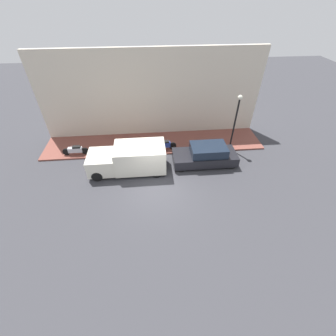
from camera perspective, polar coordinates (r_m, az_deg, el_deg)
ground_plane at (r=13.96m, az=-2.58°, el=-5.31°), size 60.00×60.00×0.00m
sidewalk at (r=17.87m, az=-3.52°, el=6.33°), size 3.05×16.69×0.11m
building_facade at (r=17.87m, az=-4.20°, el=18.03°), size 0.30×16.69×6.59m
parked_car at (r=15.71m, az=9.50°, el=3.25°), size 1.82×4.36×1.42m
delivery_van at (r=14.95m, az=-9.97°, el=2.41°), size 2.07×5.01×1.86m
scooter_silver at (r=17.61m, az=-22.43°, el=4.25°), size 0.30×1.86×0.71m
motorcycle_blue at (r=16.79m, az=-1.18°, el=5.90°), size 0.30×1.98×0.75m
streetlamp at (r=16.52m, az=16.96°, el=12.62°), size 0.32×0.32×4.13m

